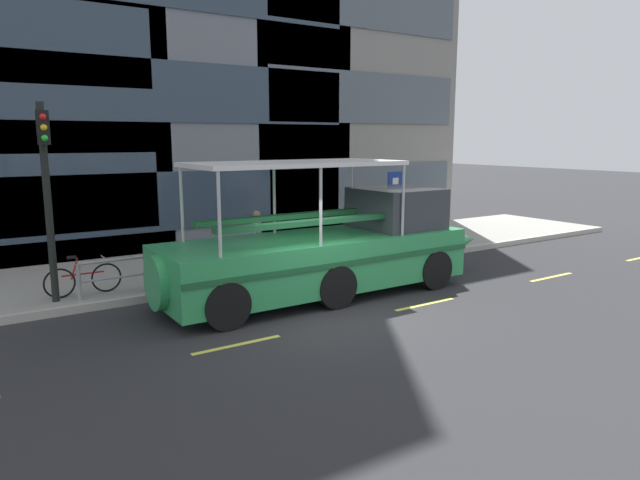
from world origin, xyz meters
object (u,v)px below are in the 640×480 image
(pedestrian_near_bow, at_px, (348,221))
(pedestrian_mid_left, at_px, (257,233))
(leaned_bicycle, at_px, (83,279))
(traffic_light_pole, at_px, (47,184))
(duck_tour_boat, at_px, (336,250))
(parking_sign, at_px, (394,197))

(pedestrian_near_bow, xyz_separation_m, pedestrian_mid_left, (-3.40, -0.31, -0.06))
(leaned_bicycle, relative_size, pedestrian_near_bow, 1.00)
(traffic_light_pole, xyz_separation_m, leaned_bicycle, (0.64, 0.27, -2.28))
(duck_tour_boat, distance_m, pedestrian_mid_left, 2.98)
(parking_sign, height_order, pedestrian_near_bow, parking_sign)
(traffic_light_pole, xyz_separation_m, pedestrian_mid_left, (5.39, 0.61, -1.67))
(traffic_light_pole, height_order, duck_tour_boat, traffic_light_pole)
(traffic_light_pole, relative_size, pedestrian_near_bow, 2.53)
(pedestrian_mid_left, bearing_deg, leaned_bicycle, -175.91)
(leaned_bicycle, height_order, pedestrian_mid_left, pedestrian_mid_left)
(traffic_light_pole, xyz_separation_m, pedestrian_near_bow, (8.79, 0.92, -1.61))
(pedestrian_near_bow, bearing_deg, pedestrian_mid_left, -174.77)
(leaned_bicycle, bearing_deg, pedestrian_mid_left, 4.09)
(duck_tour_boat, relative_size, pedestrian_near_bow, 5.52)
(leaned_bicycle, bearing_deg, pedestrian_near_bow, 4.57)
(pedestrian_near_bow, relative_size, pedestrian_mid_left, 1.07)
(traffic_light_pole, distance_m, leaned_bicycle, 2.39)
(duck_tour_boat, xyz_separation_m, pedestrian_mid_left, (-0.69, 2.90, 0.07))
(pedestrian_near_bow, bearing_deg, duck_tour_boat, -130.17)
(parking_sign, bearing_deg, pedestrian_mid_left, 177.27)
(parking_sign, distance_m, leaned_bicycle, 9.71)
(duck_tour_boat, relative_size, pedestrian_mid_left, 5.89)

